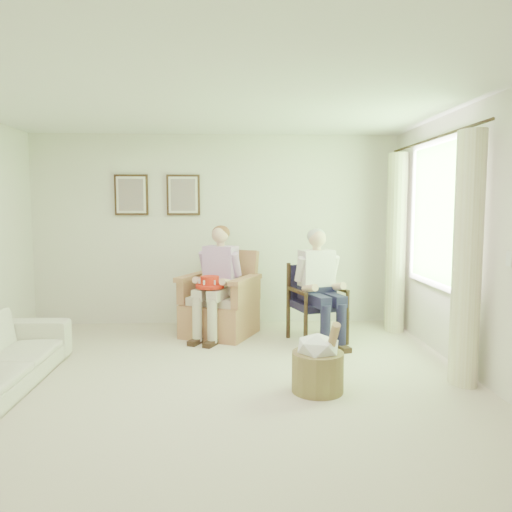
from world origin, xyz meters
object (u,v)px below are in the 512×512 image
person_wicker (219,274)px  person_dark (319,279)px  wood_armchair (316,299)px  wicker_armchair (220,308)px  hatbox (318,363)px  red_hat (210,283)px

person_wicker → person_dark: (1.18, -0.31, -0.02)m
wood_armchair → person_wicker: 1.23m
wicker_armchair → hatbox: bearing=-41.0°
wicker_armchair → hatbox: wicker_armchair is taller
hatbox → red_hat: bearing=121.0°
wicker_armchair → hatbox: size_ratio=1.58×
wicker_armchair → wood_armchair: bearing=10.6°
wicker_armchair → wood_armchair: (1.18, -0.30, 0.16)m
wood_armchair → hatbox: size_ratio=1.36×
wicker_armchair → red_hat: 0.50m
person_wicker → red_hat: (-0.11, -0.18, -0.09)m
person_wicker → person_dark: size_ratio=1.02×
hatbox → wicker_armchair: bearing=114.3°
person_wicker → person_dark: person_wicker is taller
wicker_armchair → person_wicker: size_ratio=0.78×
wicker_armchair → person_wicker: person_wicker is taller
wicker_armchair → red_hat: wicker_armchair is taller
red_hat → hatbox: (1.02, -1.70, -0.45)m
wood_armchair → hatbox: 1.76m
person_wicker → wood_armchair: bearing=17.2°
hatbox → person_dark: bearing=80.1°
wood_armchair → hatbox: wood_armchair is taller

